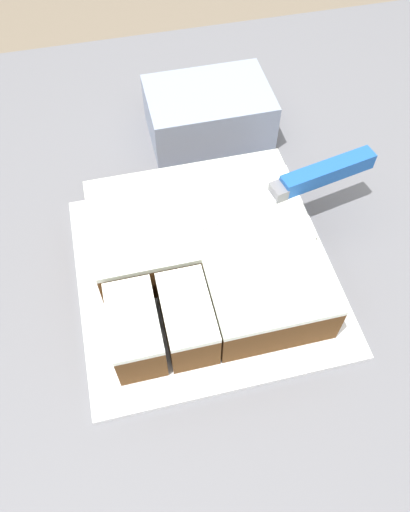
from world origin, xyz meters
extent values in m
plane|color=#7F705B|center=(0.00, 0.00, 0.00)|extent=(8.00, 8.00, 0.00)
cube|color=slate|center=(0.00, 0.00, 0.48)|extent=(1.40, 1.10, 0.96)
cube|color=white|center=(-0.06, 0.00, 0.96)|extent=(0.32, 0.31, 0.01)
cube|color=brown|center=(-0.06, 0.05, 0.99)|extent=(0.26, 0.15, 0.06)
cube|color=white|center=(-0.06, 0.05, 1.02)|extent=(0.26, 0.15, 0.01)
cube|color=brown|center=(0.00, -0.07, 0.99)|extent=(0.14, 0.10, 0.06)
cube|color=white|center=(0.00, -0.07, 1.02)|extent=(0.14, 0.10, 0.01)
cube|color=brown|center=(-0.16, -0.08, 0.99)|extent=(0.05, 0.10, 0.06)
cube|color=white|center=(-0.16, -0.08, 1.02)|extent=(0.05, 0.10, 0.01)
cube|color=brown|center=(-0.10, -0.08, 0.99)|extent=(0.05, 0.10, 0.06)
cube|color=white|center=(-0.10, -0.08, 1.02)|extent=(0.05, 0.10, 0.01)
cube|color=silver|center=(-0.05, 0.03, 1.03)|extent=(0.21, 0.06, 0.00)
cube|color=slate|center=(0.05, 0.05, 1.04)|extent=(0.02, 0.03, 0.02)
cube|color=#1E59B2|center=(0.12, 0.06, 1.04)|extent=(0.13, 0.05, 0.02)
cube|color=#8C99B2|center=(0.01, 0.26, 1.00)|extent=(0.18, 0.12, 0.08)
camera|label=1|loc=(-0.14, -0.33, 1.50)|focal=35.00mm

